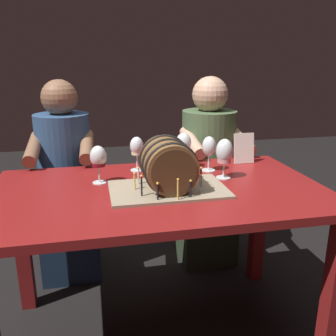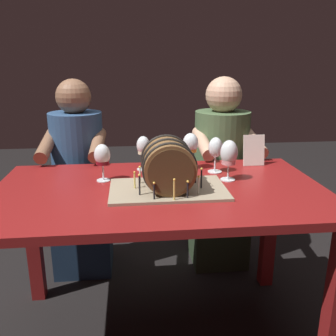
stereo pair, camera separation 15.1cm
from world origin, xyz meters
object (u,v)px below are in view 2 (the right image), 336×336
barrel_cake (168,168)px  wine_glass_rose (229,155)px  wine_glass_white (143,147)px  wine_glass_amber (190,145)px  wine_glass_empty (216,148)px  menu_card (254,150)px  wine_glass_red (102,156)px  person_seated_left (80,190)px  person_seated_right (220,182)px  dining_table (160,212)px

barrel_cake → wine_glass_rose: (0.29, 0.11, 0.02)m
wine_glass_white → wine_glass_rose: (0.38, -0.20, 0.01)m
barrel_cake → wine_glass_white: (-0.09, 0.32, 0.01)m
wine_glass_amber → wine_glass_empty: bearing=-31.9°
barrel_cake → menu_card: barrel_cake is taller
wine_glass_red → wine_glass_amber: (0.42, 0.15, 0.01)m
person_seated_left → barrel_cake: bearing=-55.6°
wine_glass_amber → wine_glass_white: size_ratio=1.07×
wine_glass_empty → wine_glass_rose: (0.03, -0.13, 0.00)m
person_seated_right → dining_table: bearing=-124.1°
dining_table → menu_card: (0.51, 0.30, 0.19)m
wine_glass_amber → menu_card: bearing=4.7°
wine_glass_amber → wine_glass_empty: (0.11, -0.07, -0.01)m
dining_table → wine_glass_red: size_ratio=8.35×
person_seated_left → person_seated_right: 0.86m
wine_glass_amber → menu_card: 0.34m
wine_glass_rose → menu_card: (0.19, 0.22, -0.04)m
wine_glass_rose → person_seated_right: size_ratio=0.16×
wine_glass_white → barrel_cake: bearing=-74.2°
menu_card → person_seated_right: person_seated_right is taller
wine_glass_white → person_seated_right: bearing=36.2°
barrel_cake → wine_glass_amber: barrel_cake is taller
wine_glass_red → person_seated_right: person_seated_right is taller
wine_glass_white → person_seated_right: (0.49, 0.36, -0.32)m
dining_table → menu_card: bearing=30.1°
wine_glass_red → wine_glass_empty: bearing=8.3°
wine_glass_amber → person_seated_right: 0.55m
person_seated_right → barrel_cake: bearing=-120.6°
wine_glass_amber → person_seated_left: (-0.61, 0.37, -0.35)m
wine_glass_red → wine_glass_white: 0.25m
person_seated_left → wine_glass_amber: bearing=-31.1°
dining_table → person_seated_left: person_seated_left is taller
wine_glass_rose → wine_glass_white: bearing=151.6°
wine_glass_amber → wine_glass_red: bearing=-160.9°
wine_glass_amber → wine_glass_white: 0.23m
wine_glass_amber → barrel_cake: bearing=-115.1°
wine_glass_white → wine_glass_red: bearing=-140.7°
wine_glass_empty → wine_glass_white: (-0.35, 0.08, -0.00)m
menu_card → person_seated_right: (-0.08, 0.34, -0.28)m
dining_table → wine_glass_white: (-0.06, 0.28, 0.23)m
barrel_cake → wine_glass_empty: 0.35m
barrel_cake → person_seated_left: (-0.46, 0.68, -0.32)m
dining_table → wine_glass_red: bearing=153.6°
barrel_cake → person_seated_left: size_ratio=0.41×
wine_glass_rose → wine_glass_amber: bearing=126.2°
dining_table → person_seated_left: (-0.43, 0.64, -0.11)m
wine_glass_empty → menu_card: wine_glass_empty is taller
dining_table → person_seated_left: size_ratio=1.21×
dining_table → wine_glass_empty: 0.42m
menu_card → person_seated_right: 0.45m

